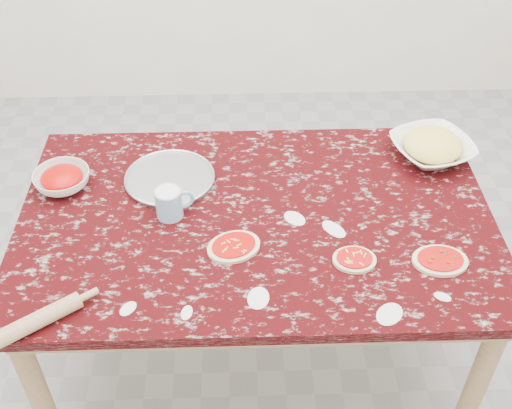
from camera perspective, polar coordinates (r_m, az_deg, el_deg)
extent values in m
plane|color=gray|center=(2.69, 0.00, -12.86)|extent=(4.00, 4.00, 0.00)
cube|color=black|center=(2.14, 0.00, -1.40)|extent=(1.60, 1.00, 0.04)
cube|color=#A1835B|center=(2.19, 0.00, -2.55)|extent=(1.50, 0.90, 0.08)
cylinder|color=#A1835B|center=(2.27, -18.92, -16.05)|extent=(0.07, 0.07, 0.71)
cylinder|color=#A1835B|center=(2.30, 19.29, -15.04)|extent=(0.07, 0.07, 0.71)
cylinder|color=#A1835B|center=(2.79, -15.25, -1.45)|extent=(0.07, 0.07, 0.71)
cylinder|color=#A1835B|center=(2.81, 14.54, -0.82)|extent=(0.07, 0.07, 0.71)
cylinder|color=#B2B2B7|center=(2.29, -7.78, 2.33)|extent=(0.39, 0.39, 0.01)
imported|color=white|center=(2.33, -17.06, 2.12)|extent=(0.25, 0.25, 0.06)
imported|color=white|center=(2.45, 15.56, 4.84)|extent=(0.36, 0.36, 0.07)
cylinder|color=#79AFD3|center=(2.12, -7.86, 0.10)|extent=(0.09, 0.09, 0.10)
torus|color=#79AFD3|center=(2.13, -6.51, 0.44)|extent=(0.07, 0.04, 0.07)
cylinder|color=silver|center=(2.09, -7.95, 0.85)|extent=(0.07, 0.07, 0.01)
ellipsoid|color=beige|center=(2.02, -2.02, -3.85)|extent=(0.21, 0.19, 0.01)
ellipsoid|color=red|center=(2.01, -2.02, -3.68)|extent=(0.17, 0.16, 0.00)
ellipsoid|color=beige|center=(2.00, 8.86, -4.95)|extent=(0.14, 0.12, 0.01)
ellipsoid|color=red|center=(1.99, 8.88, -4.78)|extent=(0.11, 0.10, 0.00)
ellipsoid|color=beige|center=(2.05, 16.25, -4.89)|extent=(0.17, 0.13, 0.01)
ellipsoid|color=red|center=(2.05, 16.29, -4.73)|extent=(0.14, 0.11, 0.00)
cylinder|color=tan|center=(1.90, -19.02, -9.80)|extent=(0.23, 0.18, 0.05)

